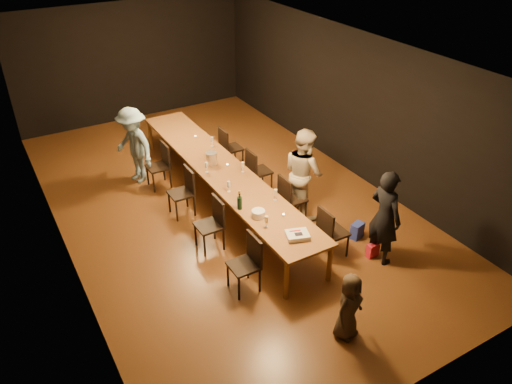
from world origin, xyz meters
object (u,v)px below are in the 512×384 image
man_blue (134,145)px  chair_right_0 (333,231)px  table (221,171)px  ice_bucket (211,158)px  chair_left_3 (158,166)px  woman_tan (303,172)px  child (349,306)px  chair_left_1 (209,225)px  plate_stack (258,214)px  chair_left_2 (181,193)px  birthday_cake (297,235)px  chair_right_2 (259,171)px  chair_left_0 (244,265)px  chair_right_3 (232,148)px  champagne_bottle (240,200)px  chair_right_1 (293,198)px  woman_birthday (385,217)px

man_blue → chair_right_0: bearing=7.7°
table → ice_bucket: bearing=105.2°
chair_left_3 → ice_bucket: size_ratio=3.88×
chair_right_0 → woman_tan: 1.42m
table → man_blue: (-1.15, 1.67, 0.11)m
child → ice_bucket: size_ratio=4.30×
chair_right_0 → chair_left_1: 2.08m
chair_left_1 → plate_stack: chair_left_1 is taller
chair_left_1 → chair_left_2: size_ratio=1.00×
chair_left_1 → birthday_cake: chair_left_1 is taller
chair_left_1 → chair_left_3: size_ratio=1.00×
chair_right_2 → table: bearing=-90.0°
chair_left_2 → man_blue: man_blue is taller
chair_left_0 → child: bearing=-152.9°
chair_right_3 → chair_left_1: 2.94m
child → champagne_bottle: 2.56m
chair_right_0 → chair_right_2: size_ratio=1.00×
chair_right_2 → champagne_bottle: bearing=-40.9°
chair_right_1 → chair_left_2: size_ratio=1.00×
chair_right_1 → child: bearing=-18.8°
woman_tan → chair_left_2: bearing=61.6°
birthday_cake → plate_stack: size_ratio=1.87×
man_blue → champagne_bottle: size_ratio=4.67×
table → child: 3.92m
chair_right_1 → chair_right_2: same height
chair_left_1 → man_blue: size_ratio=0.57×
chair_right_3 → chair_left_1: (-1.70, -2.40, 0.00)m
chair_left_2 → woman_birthday: size_ratio=0.56×
chair_left_1 → chair_right_3: bearing=-35.3°
chair_right_2 → birthday_cake: (-0.83, -2.54, 0.32)m
chair_right_3 → plate_stack: chair_right_3 is taller
chair_right_1 → man_blue: size_ratio=0.57×
chair_left_2 → man_blue: size_ratio=0.57×
birthday_cake → chair_right_0: bearing=28.4°
chair_left_3 → chair_left_1: bearing=-180.0°
chair_right_2 → chair_left_2: size_ratio=1.00×
birthday_cake → ice_bucket: 2.81m
chair_right_2 → chair_left_3: same height
chair_right_2 → plate_stack: 2.09m
table → birthday_cake: 2.54m
chair_right_1 → chair_left_1: bearing=-90.0°
woman_tan → birthday_cake: 1.86m
chair_right_2 → chair_left_0: size_ratio=1.00×
chair_left_1 → birthday_cake: 1.63m
chair_right_0 → child: size_ratio=0.90×
woman_birthday → woman_tan: (-0.32, 1.81, 0.03)m
ice_bucket → plate_stack: bearing=-94.2°
table → chair_right_3: 1.49m
chair_right_1 → birthday_cake: chair_right_1 is taller
chair_right_3 → woman_tan: size_ratio=0.54×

